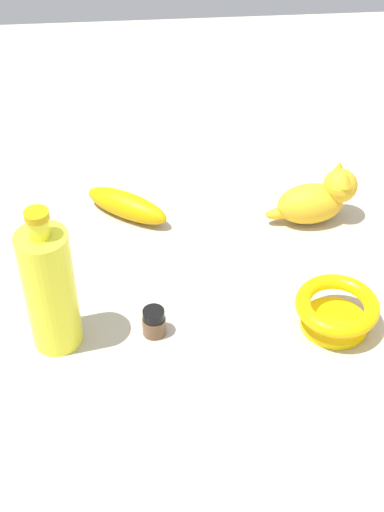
% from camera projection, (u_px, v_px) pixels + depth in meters
% --- Properties ---
extents(ground, '(2.00, 2.00, 0.00)m').
position_uv_depth(ground, '(192.00, 292.00, 1.06)').
color(ground, '#BCB29E').
extents(cat_figurine, '(0.08, 0.15, 0.10)m').
position_uv_depth(cat_figurine, '(318.00, 198.00, 1.17)').
color(cat_figurine, gold).
rests_on(cat_figurine, ground).
extents(banana, '(0.13, 0.15, 0.04)m').
position_uv_depth(banana, '(127.00, 205.00, 1.19)').
color(banana, '#DEA007').
rests_on(banana, ground).
extents(bowl, '(0.12, 0.12, 0.05)m').
position_uv_depth(bowl, '(337.00, 309.00, 0.99)').
color(bowl, yellow).
rests_on(bowl, ground).
extents(nail_polish_jar, '(0.03, 0.03, 0.04)m').
position_uv_depth(nail_polish_jar, '(154.00, 322.00, 0.99)').
color(nail_polish_jar, brown).
rests_on(nail_polish_jar, ground).
extents(bottle_tall, '(0.07, 0.07, 0.22)m').
position_uv_depth(bottle_tall, '(50.00, 289.00, 0.93)').
color(bottle_tall, yellow).
rests_on(bottle_tall, ground).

